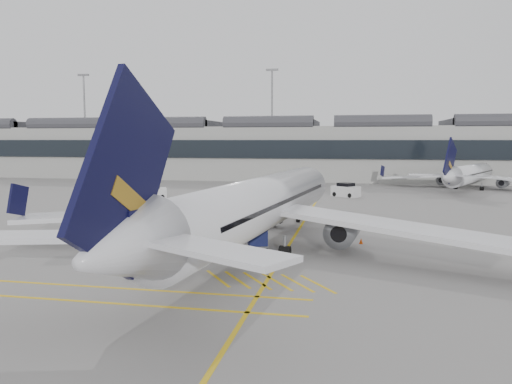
% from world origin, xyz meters
% --- Properties ---
extents(ground, '(220.00, 220.00, 0.00)m').
position_xyz_m(ground, '(0.00, 0.00, 0.00)').
color(ground, gray).
rests_on(ground, ground).
extents(terminal, '(200.00, 20.45, 12.40)m').
position_xyz_m(terminal, '(0.00, 71.93, 6.14)').
color(terminal, '#9E9E99').
rests_on(terminal, ground).
extents(light_masts, '(113.00, 0.60, 25.45)m').
position_xyz_m(light_masts, '(-1.67, 86.00, 14.49)').
color(light_masts, slate).
rests_on(light_masts, ground).
extents(apron_markings, '(0.25, 60.00, 0.01)m').
position_xyz_m(apron_markings, '(10.00, 10.00, 0.01)').
color(apron_markings, gold).
rests_on(apron_markings, ground).
extents(airliner_main, '(39.11, 42.98, 11.45)m').
position_xyz_m(airliner_main, '(7.81, 1.34, 3.37)').
color(airliner_main, silver).
rests_on(airliner_main, ground).
extents(airliner_far, '(27.66, 30.51, 8.75)m').
position_xyz_m(airliner_far, '(34.52, 54.49, 2.57)').
color(airliner_far, silver).
rests_on(airliner_far, ground).
extents(belt_loader, '(4.75, 1.89, 1.91)m').
position_xyz_m(belt_loader, '(5.48, 11.56, 0.56)').
color(belt_loader, beige).
rests_on(belt_loader, ground).
extents(baggage_cart_a, '(1.90, 1.73, 1.63)m').
position_xyz_m(baggage_cart_a, '(7.73, 1.85, 0.87)').
color(baggage_cart_a, gray).
rests_on(baggage_cart_a, ground).
extents(baggage_cart_b, '(1.80, 1.52, 1.79)m').
position_xyz_m(baggage_cart_b, '(2.48, 9.09, 0.96)').
color(baggage_cart_b, gray).
rests_on(baggage_cart_b, ground).
extents(baggage_cart_c, '(1.92, 1.66, 1.83)m').
position_xyz_m(baggage_cart_c, '(0.87, 9.30, 0.98)').
color(baggage_cart_c, gray).
rests_on(baggage_cart_c, ground).
extents(baggage_cart_d, '(1.78, 1.51, 1.74)m').
position_xyz_m(baggage_cart_d, '(-3.48, 5.66, 0.93)').
color(baggage_cart_d, gray).
rests_on(baggage_cart_d, ground).
extents(ramp_agent_a, '(0.84, 0.69, 1.99)m').
position_xyz_m(ramp_agent_a, '(3.38, 4.35, 0.99)').
color(ramp_agent_a, orange).
rests_on(ramp_agent_a, ground).
extents(ramp_agent_b, '(0.89, 0.71, 1.74)m').
position_xyz_m(ramp_agent_b, '(2.62, 7.99, 0.87)').
color(ramp_agent_b, '#FF480D').
rests_on(ramp_agent_b, ground).
extents(pushback_tug, '(3.17, 2.50, 1.55)m').
position_xyz_m(pushback_tug, '(-2.15, 5.27, 0.69)').
color(pushback_tug, '#4C4F43').
rests_on(pushback_tug, ground).
extents(safety_cone_nose, '(0.35, 0.35, 0.48)m').
position_xyz_m(safety_cone_nose, '(6.82, 17.98, 0.24)').
color(safety_cone_nose, '#F24C0A').
rests_on(safety_cone_nose, ground).
extents(safety_cone_engine, '(0.33, 0.33, 0.46)m').
position_xyz_m(safety_cone_engine, '(15.64, 5.01, 0.23)').
color(safety_cone_engine, '#F24C0A').
rests_on(safety_cone_engine, ground).
extents(service_van_left, '(4.36, 3.45, 2.00)m').
position_xyz_m(service_van_left, '(-13.09, 30.77, 0.90)').
color(service_van_left, silver).
rests_on(service_van_left, ground).
extents(service_van_mid, '(1.77, 3.35, 1.69)m').
position_xyz_m(service_van_mid, '(4.76, 34.40, 0.76)').
color(service_van_mid, silver).
rests_on(service_van_mid, ground).
extents(service_van_right, '(4.45, 3.86, 2.06)m').
position_xyz_m(service_van_right, '(13.82, 38.80, 0.92)').
color(service_van_right, silver).
rests_on(service_van_right, ground).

